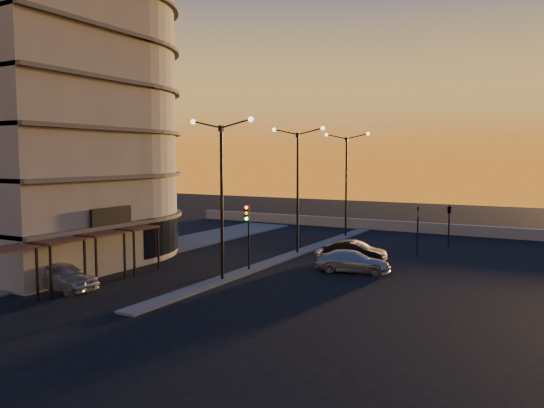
{
  "coord_description": "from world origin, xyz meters",
  "views": [
    {
      "loc": [
        17.47,
        -25.46,
        7.2
      ],
      "look_at": [
        -0.32,
        6.63,
        4.01
      ],
      "focal_mm": 35.0,
      "sensor_mm": 36.0,
      "label": 1
    }
  ],
  "objects": [
    {
      "name": "car_wagon",
      "position": [
        5.91,
        5.96,
        0.68
      ],
      "size": [
        5.0,
        2.92,
        1.36
      ],
      "primitive_type": "imported",
      "rotation": [
        0.0,
        0.0,
        1.8
      ],
      "color": "#A5A8AD",
      "rests_on": "ground"
    },
    {
      "name": "building",
      "position": [
        -14.0,
        0.03,
        11.91
      ],
      "size": [
        14.35,
        17.08,
        25.0
      ],
      "color": "slate",
      "rests_on": "ground"
    },
    {
      "name": "car_sedan",
      "position": [
        4.82,
        9.27,
        0.71
      ],
      "size": [
        4.38,
        1.73,
        1.42
      ],
      "primitive_type": "imported",
      "rotation": [
        0.0,
        0.0,
        1.63
      ],
      "color": "black",
      "rests_on": "ground"
    },
    {
      "name": "streetlamp_near",
      "position": [
        0.0,
        0.0,
        5.59
      ],
      "size": [
        4.32,
        0.32,
        9.51
      ],
      "color": "black",
      "rests_on": "ground"
    },
    {
      "name": "sidewalk_west",
      "position": [
        -10.5,
        4.0,
        0.06
      ],
      "size": [
        5.0,
        40.0,
        0.12
      ],
      "primitive_type": "cube",
      "color": "#4D4D4B",
      "rests_on": "ground"
    },
    {
      "name": "median",
      "position": [
        0.0,
        10.0,
        0.06
      ],
      "size": [
        1.2,
        36.0,
        0.12
      ],
      "primitive_type": "cube",
      "color": "#4D4D4B",
      "rests_on": "ground"
    },
    {
      "name": "traffic_light_main",
      "position": [
        0.0,
        2.87,
        2.89
      ],
      "size": [
        0.28,
        0.44,
        4.25
      ],
      "color": "black",
      "rests_on": "ground"
    },
    {
      "name": "streetlamp_far",
      "position": [
        0.0,
        20.0,
        5.59
      ],
      "size": [
        4.32,
        0.32,
        9.51
      ],
      "color": "black",
      "rests_on": "ground"
    },
    {
      "name": "car_hatchback",
      "position": [
        -6.5,
        -6.07,
        0.76
      ],
      "size": [
        4.5,
        1.84,
        1.53
      ],
      "primitive_type": "imported",
      "rotation": [
        0.0,
        0.0,
        1.56
      ],
      "color": "#ACAFB3",
      "rests_on": "ground"
    },
    {
      "name": "signal_east_b",
      "position": [
        9.5,
        18.0,
        3.1
      ],
      "size": [
        0.42,
        1.99,
        3.6
      ],
      "color": "black",
      "rests_on": "ground"
    },
    {
      "name": "streetlamp_mid",
      "position": [
        0.0,
        10.0,
        5.59
      ],
      "size": [
        4.32,
        0.32,
        9.51
      ],
      "color": "black",
      "rests_on": "ground"
    },
    {
      "name": "ground",
      "position": [
        0.0,
        0.0,
        0.0
      ],
      "size": [
        120.0,
        120.0,
        0.0
      ],
      "primitive_type": "plane",
      "color": "black",
      "rests_on": "ground"
    },
    {
      "name": "parapet",
      "position": [
        2.0,
        26.0,
        0.5
      ],
      "size": [
        44.0,
        0.5,
        1.0
      ],
      "primitive_type": "cube",
      "color": "gray",
      "rests_on": "ground"
    },
    {
      "name": "signal_east_a",
      "position": [
        8.0,
        14.0,
        1.93
      ],
      "size": [
        0.13,
        0.16,
        3.6
      ],
      "color": "black",
      "rests_on": "ground"
    }
  ]
}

